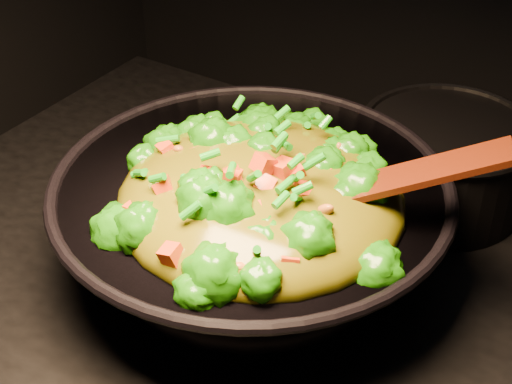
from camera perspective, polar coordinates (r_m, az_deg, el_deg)
The scene contains 4 objects.
wok at distance 0.93m, azimuth -0.33°, elevation -2.71°, with size 0.45×0.45×0.13m, color black, non-canonical shape.
stir_fry at distance 0.83m, azimuth 0.36°, elevation 2.11°, with size 0.32×0.32×0.11m, color #1E7208, non-canonical shape.
spatula at distance 0.82m, azimuth 8.39°, elevation 0.48°, with size 0.29×0.04×0.01m, color #371204.
back_pot at distance 1.07m, azimuth 13.47°, elevation 2.01°, with size 0.22×0.22×0.13m, color black.
Camera 1 is at (0.30, -0.54, 1.54)m, focal length 55.00 mm.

